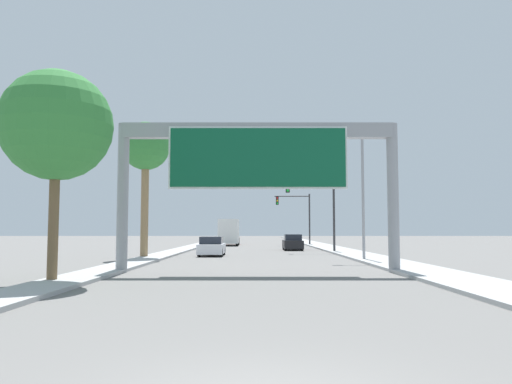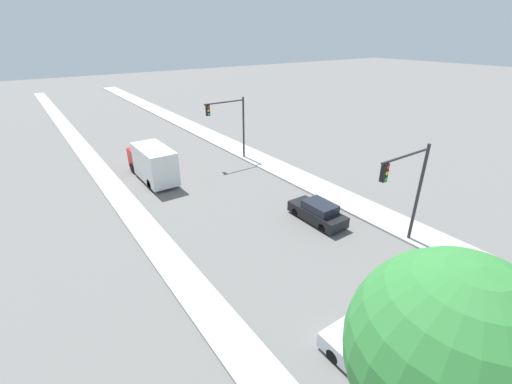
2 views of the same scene
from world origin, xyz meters
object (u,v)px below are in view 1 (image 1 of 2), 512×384
at_px(car_near_center, 210,247).
at_px(car_far_center, 291,243).
at_px(traffic_light_near_intersection, 317,201).
at_px(street_lamp_right, 356,185).
at_px(palm_tree_background, 144,149).
at_px(truck_box_primary, 228,232).
at_px(traffic_light_mid_block, 297,211).
at_px(sign_gantry, 256,159).
at_px(palm_tree_foreground, 55,126).

height_order(car_near_center, car_far_center, car_far_center).
height_order(traffic_light_near_intersection, street_lamp_right, street_lamp_right).
relative_size(car_far_center, palm_tree_background, 0.47).
distance_m(car_near_center, truck_box_primary, 24.90).
relative_size(palm_tree_background, street_lamp_right, 1.17).
distance_m(car_near_center, traffic_light_mid_block, 26.89).
relative_size(car_far_center, traffic_light_near_intersection, 0.68).
bearing_deg(traffic_light_near_intersection, car_near_center, -150.05).
relative_size(car_far_center, truck_box_primary, 0.61).
bearing_deg(truck_box_primary, traffic_light_near_intersection, -65.79).
bearing_deg(street_lamp_right, traffic_light_mid_block, 92.05).
bearing_deg(car_near_center, traffic_light_near_intersection, 29.95).
relative_size(sign_gantry, street_lamp_right, 1.63).
relative_size(sign_gantry, palm_tree_background, 1.39).
bearing_deg(traffic_light_mid_block, car_far_center, -97.18).
relative_size(car_near_center, street_lamp_right, 0.56).
distance_m(truck_box_primary, traffic_light_mid_block, 9.27).
bearing_deg(palm_tree_foreground, street_lamp_right, 43.05).
bearing_deg(truck_box_primary, palm_tree_foreground, -95.47).
bearing_deg(sign_gantry, car_near_center, 103.13).
relative_size(car_near_center, car_far_center, 1.02).
bearing_deg(palm_tree_background, sign_gantry, -55.41).
bearing_deg(street_lamp_right, truck_box_primary, 107.71).
bearing_deg(car_far_center, car_near_center, -123.86).
height_order(car_far_center, traffic_light_mid_block, traffic_light_mid_block).
height_order(car_near_center, traffic_light_near_intersection, traffic_light_near_intersection).
xyz_separation_m(traffic_light_mid_block, palm_tree_foreground, (-13.12, -44.81, 1.56)).
height_order(car_far_center, traffic_light_near_intersection, traffic_light_near_intersection).
height_order(traffic_light_near_intersection, palm_tree_background, palm_tree_background).
xyz_separation_m(car_near_center, traffic_light_near_intersection, (8.88, 5.12, 3.78)).
xyz_separation_m(sign_gantry, truck_box_primary, (-3.50, 39.88, -3.72)).
distance_m(traffic_light_near_intersection, street_lamp_right, 11.56).
distance_m(traffic_light_near_intersection, palm_tree_background, 16.20).
xyz_separation_m(car_far_center, truck_box_primary, (-7.00, 14.44, 0.95)).
height_order(car_near_center, traffic_light_mid_block, traffic_light_mid_block).
relative_size(car_near_center, truck_box_primary, 0.62).
distance_m(car_far_center, street_lamp_right, 17.59).
distance_m(traffic_light_mid_block, palm_tree_foreground, 46.71).
bearing_deg(traffic_light_near_intersection, palm_tree_background, -147.18).
bearing_deg(sign_gantry, palm_tree_background, 124.59).
relative_size(truck_box_primary, street_lamp_right, 0.90).
distance_m(car_near_center, car_far_center, 12.57).
bearing_deg(car_far_center, street_lamp_right, -79.95).
distance_m(traffic_light_near_intersection, traffic_light_mid_block, 20.00).
bearing_deg(car_near_center, palm_tree_foreground, -102.23).
height_order(palm_tree_foreground, street_lamp_right, street_lamp_right).
height_order(car_near_center, truck_box_primary, truck_box_primary).
xyz_separation_m(traffic_light_near_intersection, palm_tree_background, (-13.33, -8.60, 3.27)).
height_order(traffic_light_mid_block, palm_tree_foreground, palm_tree_foreground).
xyz_separation_m(sign_gantry, palm_tree_background, (-7.95, 11.52, 2.34)).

